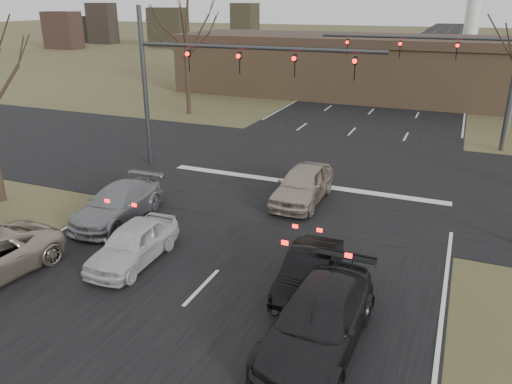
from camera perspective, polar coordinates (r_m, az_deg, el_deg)
ground at (r=13.48m, az=-12.58°, el=-16.89°), size 360.00×360.00×0.00m
road_main at (r=69.28m, az=17.46°, el=13.30°), size 14.00×300.00×0.02m
road_cross at (r=25.71m, az=6.60°, el=2.36°), size 200.00×14.00×0.02m
building at (r=47.03m, az=17.33°, el=13.36°), size 42.40×10.40×5.30m
mast_arm_near at (r=24.70m, az=-6.33°, el=13.67°), size 12.12×0.24×8.00m
mast_arm_far at (r=31.64m, az=22.44°, el=13.76°), size 11.12×0.24×8.00m
tree_left_far at (r=38.79m, az=-8.20°, el=19.57°), size 5.70×5.70×9.50m
car_white_sedan at (r=17.07m, az=-13.86°, el=-5.71°), size 1.74×4.00×1.34m
car_black_hatch at (r=15.22m, az=6.07°, el=-8.87°), size 1.39×3.78×1.24m
car_charcoal_sedan at (r=12.89m, az=7.15°, el=-14.33°), size 2.26×5.21×1.49m
car_grey_ahead at (r=20.44m, az=-15.54°, el=-1.30°), size 2.12×4.77×1.36m
car_silver_ahead at (r=21.55m, az=5.35°, el=0.86°), size 1.85×4.60×1.57m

